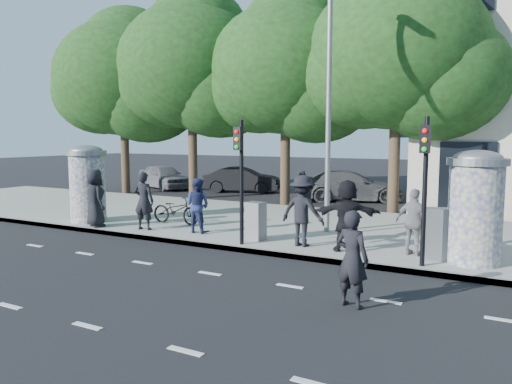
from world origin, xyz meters
The scene contains 27 objects.
ground centered at (0.00, 0.00, 0.00)m, with size 120.00×120.00×0.00m, color black.
sidewalk centered at (0.00, 7.50, 0.07)m, with size 40.00×8.00×0.15m, color gray.
curb centered at (0.00, 3.55, 0.07)m, with size 40.00×0.10×0.16m, color slate.
lane_dash_near centered at (0.00, -2.20, 0.00)m, with size 32.00×0.12×0.01m, color silver.
lane_dash_far centered at (0.00, 1.40, 0.00)m, with size 32.00×0.12×0.01m, color silver.
ad_column_left centered at (-7.20, 4.50, 1.54)m, with size 1.36×1.36×2.65m.
ad_column_right centered at (5.20, 4.70, 1.54)m, with size 1.36×1.36×2.65m.
traffic_pole_near centered at (-0.60, 3.79, 2.23)m, with size 0.22×0.31×3.40m.
traffic_pole_far centered at (4.20, 3.79, 2.23)m, with size 0.22×0.31×3.40m.
street_lamp centered at (0.80, 6.63, 4.79)m, with size 0.25×0.93×8.00m.
tree_far_left centered at (-13.00, 12.50, 6.19)m, with size 7.20×7.20×9.26m.
tree_mid_left centered at (-8.50, 12.50, 6.50)m, with size 7.20×7.20×9.57m.
tree_near_left centered at (-3.50, 12.70, 6.06)m, with size 6.80×6.80×8.97m.
tree_center centered at (1.50, 12.30, 6.31)m, with size 7.00×7.00×9.30m.
ped_a centered at (-6.16, 3.85, 1.09)m, with size 0.92×0.60×1.89m, color black.
ped_b centered at (-4.42, 4.22, 1.07)m, with size 0.67×0.44×1.85m, color black.
ped_c centered at (-2.66, 4.66, 0.99)m, with size 0.82×0.64×1.68m, color navy.
ped_d centered at (0.94, 4.46, 1.11)m, with size 1.24×0.71×1.92m, color black.
ped_e centered at (3.81, 4.80, 0.99)m, with size 0.98×0.56×1.68m, color gray.
ped_f centered at (2.19, 4.45, 1.08)m, with size 1.73×0.62×1.86m, color black.
man_road centered at (3.51, 0.81, 0.90)m, with size 0.66×0.43×1.80m, color black.
bicycle centered at (-4.15, 5.51, 0.63)m, with size 1.83×0.64×0.96m, color black.
cabinet_left centered at (-0.55, 4.55, 0.69)m, with size 0.52×0.38×1.09m, color slate.
cabinet_right centered at (4.36, 4.62, 0.78)m, with size 0.60×0.44×1.25m, color gray.
car_left centered at (-12.70, 15.33, 0.72)m, with size 4.25×1.71×1.45m, color slate.
car_mid centered at (-7.73, 16.04, 0.70)m, with size 4.24×1.48×1.40m, color black.
car_right centered at (-1.26, 15.26, 0.72)m, with size 4.98×2.03×1.45m, color #494B4F.
Camera 1 is at (6.24, -7.79, 3.12)m, focal length 35.00 mm.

